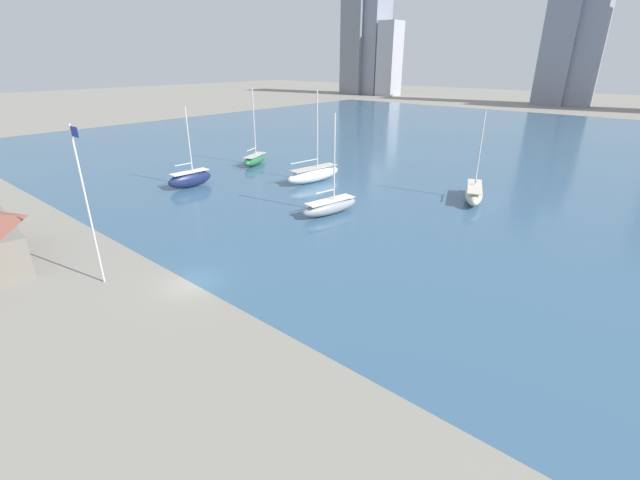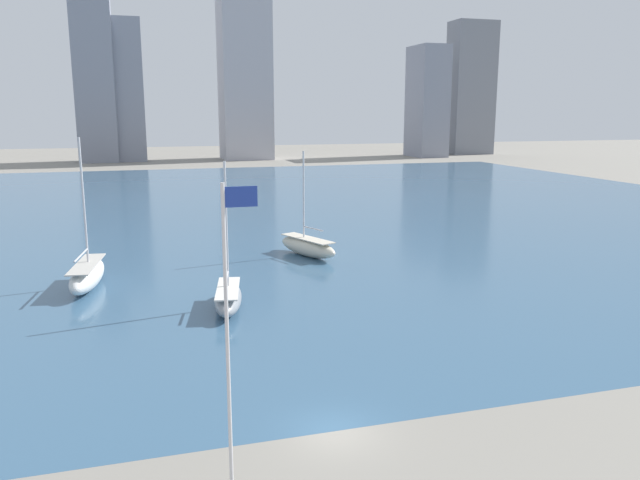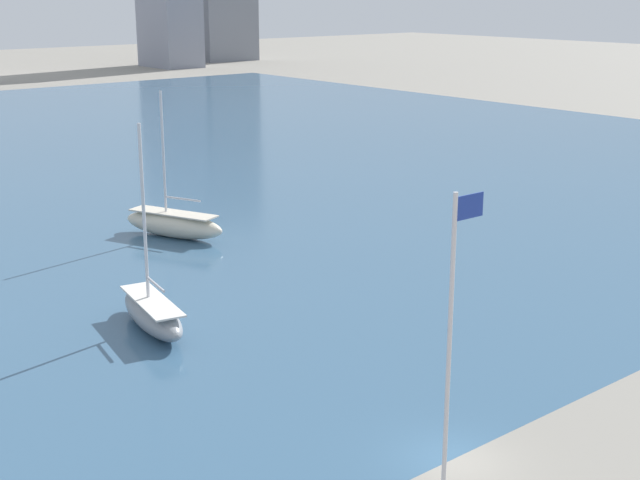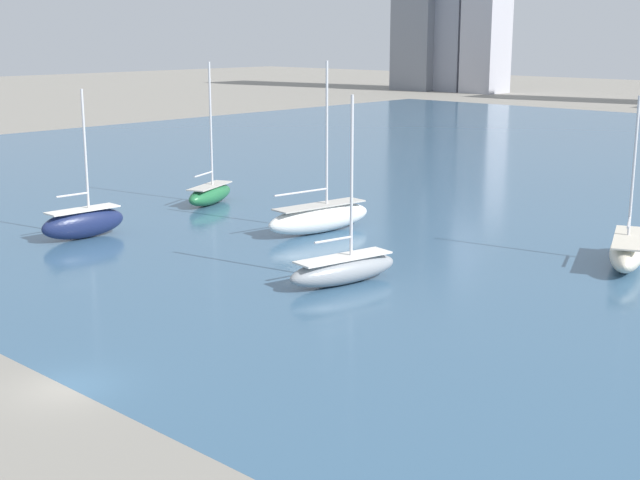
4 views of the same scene
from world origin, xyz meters
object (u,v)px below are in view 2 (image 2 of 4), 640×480
(flag_pole, at_px, (229,341))
(sailboat_cream, at_px, (308,246))
(sailboat_gray, at_px, (228,297))
(sailboat_white, at_px, (87,275))

(flag_pole, relative_size, sailboat_cream, 1.14)
(flag_pole, distance_m, sailboat_cream, 41.86)
(sailboat_gray, height_order, sailboat_white, sailboat_white)
(flag_pole, bearing_deg, sailboat_cream, 70.94)
(sailboat_gray, relative_size, sailboat_cream, 1.03)
(sailboat_gray, bearing_deg, sailboat_cream, 66.66)
(flag_pole, xyz_separation_m, sailboat_white, (-7.20, 32.99, -5.43))
(sailboat_gray, distance_m, sailboat_white, 13.82)
(flag_pole, height_order, sailboat_white, sailboat_white)
(sailboat_gray, relative_size, sailboat_white, 0.88)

